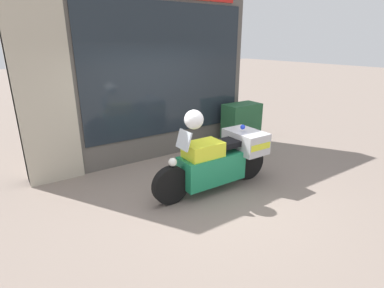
# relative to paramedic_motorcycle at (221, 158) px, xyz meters

# --- Properties ---
(ground_plane) EXTENTS (60.00, 60.00, 0.00)m
(ground_plane) POSITION_rel_paramedic_motorcycle_xyz_m (-0.36, 0.15, -0.57)
(ground_plane) COLOR gray
(shop_building) EXTENTS (5.02, 0.55, 3.73)m
(shop_building) POSITION_rel_paramedic_motorcycle_xyz_m (-0.76, 2.14, 1.31)
(shop_building) COLOR #56514C
(shop_building) RESTS_ON ground
(window_display) EXTENTS (3.61, 0.30, 1.86)m
(window_display) POSITION_rel_paramedic_motorcycle_xyz_m (0.04, 2.17, -0.12)
(window_display) COLOR slate
(window_display) RESTS_ON ground
(paramedic_motorcycle) EXTENTS (2.36, 0.79, 1.20)m
(paramedic_motorcycle) POSITION_rel_paramedic_motorcycle_xyz_m (0.00, 0.00, 0.00)
(paramedic_motorcycle) COLOR black
(paramedic_motorcycle) RESTS_ON ground
(utility_cabinet) EXTENTS (0.90, 0.52, 1.08)m
(utility_cabinet) POSITION_rel_paramedic_motorcycle_xyz_m (1.86, 1.49, -0.03)
(utility_cabinet) COLOR #235633
(utility_cabinet) RESTS_ON ground
(white_helmet) EXTENTS (0.31, 0.31, 0.31)m
(white_helmet) POSITION_rel_paramedic_motorcycle_xyz_m (-0.58, 0.01, 0.79)
(white_helmet) COLOR white
(white_helmet) RESTS_ON paramedic_motorcycle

